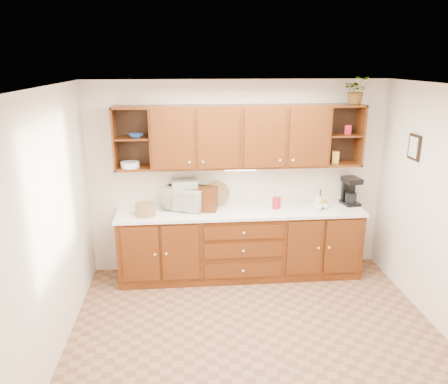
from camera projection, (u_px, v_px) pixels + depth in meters
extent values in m
plane|color=#8D5F41|center=(257.00, 338.00, 4.63)|extent=(4.00, 4.00, 0.00)
plane|color=white|center=(263.00, 87.00, 3.88)|extent=(4.00, 4.00, 0.00)
plane|color=silver|center=(238.00, 178.00, 5.92)|extent=(4.00, 0.00, 4.00)
plane|color=silver|center=(49.00, 231.00, 4.08)|extent=(0.00, 3.50, 3.50)
cube|color=#361706|center=(240.00, 244.00, 5.88)|extent=(3.20, 0.60, 0.90)
cube|color=white|center=(241.00, 212.00, 5.74)|extent=(3.24, 0.64, 0.04)
cube|color=#361706|center=(240.00, 137.00, 5.60)|extent=(2.30, 0.33, 0.80)
cube|color=black|center=(133.00, 136.00, 5.62)|extent=(0.45, 0.02, 0.80)
cube|color=black|center=(340.00, 133.00, 5.86)|extent=(0.45, 0.02, 0.80)
cube|color=#361706|center=(132.00, 138.00, 5.48)|extent=(0.43, 0.30, 0.02)
cube|color=#361706|center=(344.00, 135.00, 5.72)|extent=(0.43, 0.30, 0.02)
cube|color=#361706|center=(347.00, 105.00, 5.60)|extent=(0.45, 0.33, 0.03)
cube|color=white|center=(240.00, 169.00, 5.67)|extent=(0.40, 0.05, 0.02)
cube|color=black|center=(414.00, 147.00, 5.13)|extent=(0.03, 0.24, 0.30)
cylinder|color=olive|center=(145.00, 210.00, 5.52)|extent=(0.29, 0.29, 0.15)
imported|color=silver|center=(185.00, 198.00, 5.76)|extent=(0.62, 0.52, 0.29)
cube|color=tan|center=(185.00, 184.00, 5.70)|extent=(0.35, 0.27, 0.10)
cylinder|color=black|center=(191.00, 200.00, 5.69)|extent=(0.07, 0.07, 0.28)
cylinder|color=olive|center=(218.00, 204.00, 5.94)|extent=(0.34, 0.15, 0.32)
cube|color=#361706|center=(201.00, 199.00, 5.72)|extent=(0.47, 0.35, 0.30)
cylinder|color=#361706|center=(320.00, 199.00, 5.76)|extent=(0.02, 0.02, 0.27)
cylinder|color=#361706|center=(319.00, 208.00, 5.79)|extent=(0.11, 0.11, 0.01)
imported|color=white|center=(325.00, 206.00, 5.79)|extent=(0.10, 0.10, 0.08)
imported|color=white|center=(316.00, 204.00, 5.84)|extent=(0.10, 0.10, 0.08)
imported|color=white|center=(318.00, 207.00, 5.72)|extent=(0.10, 0.10, 0.08)
cylinder|color=#AF1921|center=(277.00, 203.00, 5.78)|extent=(0.13, 0.13, 0.15)
cylinder|color=white|center=(318.00, 202.00, 5.79)|extent=(0.10, 0.10, 0.18)
cylinder|color=gold|center=(323.00, 204.00, 5.82)|extent=(0.12, 0.12, 0.10)
cube|color=black|center=(350.00, 203.00, 5.96)|extent=(0.24, 0.29, 0.04)
cube|color=black|center=(348.00, 190.00, 6.01)|extent=(0.19, 0.08, 0.32)
cube|color=black|center=(352.00, 180.00, 5.87)|extent=(0.24, 0.29, 0.07)
cylinder|color=black|center=(351.00, 198.00, 5.92)|extent=(0.17, 0.17, 0.14)
imported|color=navy|center=(136.00, 136.00, 5.45)|extent=(0.23, 0.23, 0.05)
cylinder|color=white|center=(130.00, 165.00, 5.56)|extent=(0.26, 0.26, 0.07)
cube|color=gold|center=(335.00, 157.00, 5.78)|extent=(0.10, 0.09, 0.16)
cube|color=#AF1921|center=(348.00, 130.00, 5.69)|extent=(0.09, 0.08, 0.12)
imported|color=#999999|center=(357.00, 90.00, 5.51)|extent=(0.38, 0.36, 0.35)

